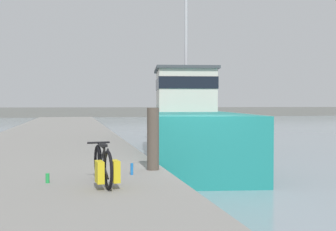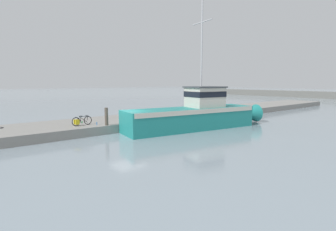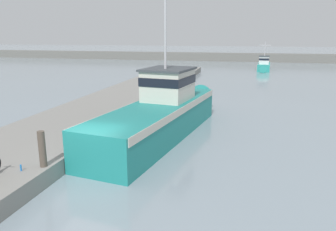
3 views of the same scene
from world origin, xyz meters
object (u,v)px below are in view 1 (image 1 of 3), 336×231
Objects in this scene: water_bottle_on_curb at (132,169)px; bicycle_touring at (104,167)px; fishing_boat_main at (187,124)px; boat_orange_near at (164,114)px; mooring_post at (153,139)px; water_bottle_by_bike at (48,178)px.

bicycle_touring is at bearing -120.82° from water_bottle_on_curb.
fishing_boat_main is 38.43m from boat_orange_near.
boat_orange_near reaches higher than water_bottle_on_curb.
mooring_post is at bearing 45.65° from water_bottle_on_curb.
boat_orange_near is 30.23× the size of water_bottle_on_curb.
fishing_boat_main reaches higher than mooring_post.
water_bottle_by_bike is (-2.26, -1.15, -0.62)m from mooring_post.
fishing_boat_main reaches higher than water_bottle_on_curb.
water_bottle_by_bike is 1.79m from water_bottle_on_curb.
boat_orange_near is at bearing 88.06° from fishing_boat_main.
boat_orange_near is 46.33m from mooring_post.
boat_orange_near is 5.30× the size of mooring_post.
boat_orange_near is at bearing 77.06° from water_bottle_on_curb.
water_bottle_by_bike is (-1.04, 0.53, -0.26)m from bicycle_touring.
water_bottle_by_bike is at bearing -153.05° from mooring_post.
fishing_boat_main is at bearing 67.17° from water_bottle_on_curb.
fishing_boat_main is at bearing 82.75° from boat_orange_near.
fishing_boat_main reaches higher than boat_orange_near.
fishing_boat_main is 10.33× the size of mooring_post.
boat_orange_near is at bearing 75.24° from water_bottle_by_bike.
boat_orange_near reaches higher than bicycle_touring.
boat_orange_near is 4.39× the size of bicycle_touring.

